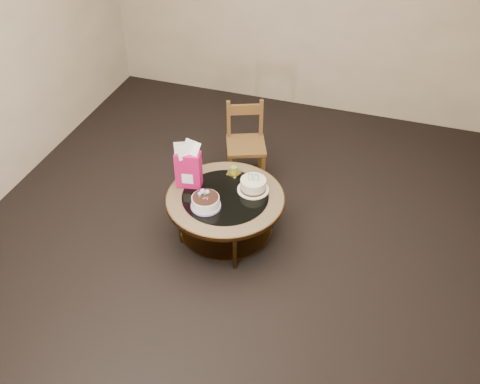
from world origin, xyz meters
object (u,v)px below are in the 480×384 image
(cream_cake, at_px, (253,185))
(gift_bag, at_px, (188,165))
(coffee_table, at_px, (225,203))
(decorated_cake, at_px, (206,202))
(dining_chair, at_px, (246,143))

(cream_cake, distance_m, gift_bag, 0.58)
(coffee_table, bearing_deg, gift_bag, 171.32)
(decorated_cake, relative_size, cream_cake, 0.91)
(gift_bag, distance_m, dining_chair, 0.91)
(gift_bag, bearing_deg, cream_cake, 1.07)
(cream_cake, relative_size, gift_bag, 0.64)
(coffee_table, xyz_separation_m, gift_bag, (-0.35, 0.05, 0.29))
(coffee_table, height_order, cream_cake, cream_cake)
(coffee_table, bearing_deg, cream_cake, 37.09)
(coffee_table, relative_size, cream_cake, 3.72)
(cream_cake, distance_m, dining_chair, 0.80)
(coffee_table, distance_m, dining_chair, 0.90)
(decorated_cake, bearing_deg, dining_chair, 89.62)
(coffee_table, xyz_separation_m, cream_cake, (0.20, 0.15, 0.13))
(decorated_cake, bearing_deg, gift_bag, 135.97)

